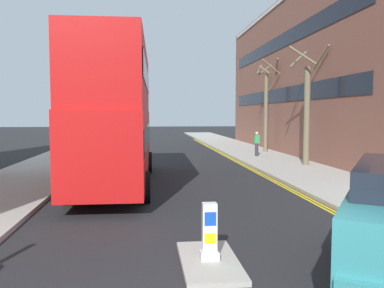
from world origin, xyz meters
name	(u,v)px	position (x,y,z in m)	size (l,w,h in m)	color
sidewalk_right	(295,169)	(6.50, 16.00, 0.07)	(4.00, 80.00, 0.14)	#ADA89E
sidewalk_left	(36,173)	(-6.50, 16.00, 0.07)	(4.00, 80.00, 0.14)	#ADA89E
kerb_line_outer	(268,177)	(4.40, 14.00, 0.00)	(0.10, 56.00, 0.01)	yellow
kerb_line_inner	(265,177)	(4.24, 14.00, 0.00)	(0.10, 56.00, 0.01)	yellow
traffic_island	(209,262)	(0.00, 3.77, 0.05)	(1.10, 2.20, 0.10)	#ADA89E
keep_left_bollard	(209,234)	(0.00, 3.76, 0.61)	(0.36, 0.28, 1.11)	silver
double_decker_bus_away	(116,111)	(-2.40, 12.69, 3.03)	(2.98, 10.86, 5.64)	red
pedestrian_far	(257,143)	(6.06, 21.75, 0.99)	(0.34, 0.22, 1.62)	#2D2D38
street_tree_near	(307,110)	(7.49, 17.04, 3.15)	(2.02, 2.10, 6.43)	#6B6047
street_tree_mid	(266,106)	(7.62, 24.81, 3.54)	(1.75, 1.71, 6.77)	#6B6047
townhouse_terrace_right	(343,78)	(13.50, 24.77, 5.64)	(10.08, 28.00, 11.28)	brown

